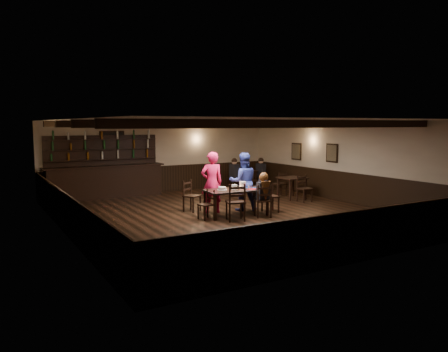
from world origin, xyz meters
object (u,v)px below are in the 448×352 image
chair_near_right (264,198)px  chair_near_left (236,199)px  bar_counter (105,177)px  dining_table (236,192)px  cake (222,189)px  man_blue (243,182)px  woman_pink (212,183)px

chair_near_right → chair_near_left: bearing=-179.6°
chair_near_right → bar_counter: (-2.91, 5.56, 0.18)m
dining_table → bar_counter: size_ratio=0.44×
chair_near_left → chair_near_right: chair_near_left is taller
chair_near_right → bar_counter: bearing=117.7°
chair_near_right → cake: 1.19m
dining_table → man_blue: size_ratio=1.04×
chair_near_right → cake: (-0.91, 0.73, 0.25)m
dining_table → woman_pink: 0.83m
woman_pink → man_blue: size_ratio=1.03×
woman_pink → chair_near_left: bearing=102.0°
chair_near_left → cake: 0.77m
dining_table → woman_pink: size_ratio=1.01×
man_blue → bar_counter: (-2.98, 4.40, -0.15)m
dining_table → woman_pink: bearing=120.9°
woman_pink → man_blue: bearing=-177.9°
woman_pink → bar_counter: bar_counter is taller
dining_table → man_blue: (0.58, 0.53, 0.19)m
cake → bar_counter: bar_counter is taller
bar_counter → cake: bearing=-67.5°
dining_table → woman_pink: (-0.41, 0.68, 0.21)m
chair_near_left → bar_counter: (-2.01, 5.56, 0.13)m
man_blue → cake: (-0.98, -0.42, -0.08)m
chair_near_right → bar_counter: 6.27m
chair_near_left → dining_table: bearing=58.5°
woman_pink → chair_near_right: bearing=136.2°
chair_near_right → man_blue: 1.20m
cake → chair_near_left: bearing=-89.3°
cake → woman_pink: bearing=91.5°
chair_near_left → cake: (-0.01, 0.74, 0.20)m
chair_near_left → man_blue: (0.97, 1.16, 0.28)m
chair_near_left → chair_near_right: size_ratio=1.09×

